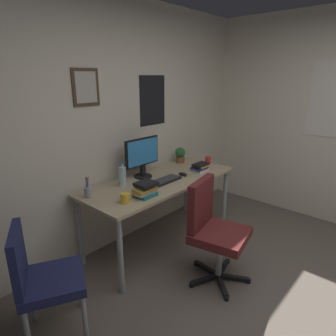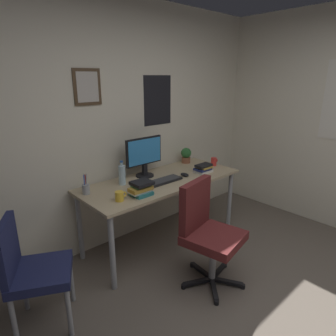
{
  "view_description": "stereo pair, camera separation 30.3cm",
  "coord_description": "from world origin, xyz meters",
  "px_view_note": "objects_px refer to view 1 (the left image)",
  "views": [
    {
      "loc": [
        -1.86,
        -0.33,
        1.82
      ],
      "look_at": [
        0.3,
        1.6,
        0.91
      ],
      "focal_mm": 31.25,
      "sensor_mm": 36.0,
      "label": 1
    },
    {
      "loc": [
        -1.65,
        -0.54,
        1.82
      ],
      "look_at": [
        0.3,
        1.6,
        0.91
      ],
      "focal_mm": 31.25,
      "sensor_mm": 36.0,
      "label": 2
    }
  ],
  "objects_px": {
    "office_chair": "(212,226)",
    "potted_plant": "(180,154)",
    "water_bottle": "(122,176)",
    "coffee_mug_far": "(125,198)",
    "keyboard": "(163,181)",
    "coffee_mug_near": "(208,160)",
    "book_stack_left": "(145,190)",
    "computer_mouse": "(183,174)",
    "book_stack_right": "(200,168)",
    "monitor": "(142,156)",
    "side_chair": "(41,276)",
    "pen_cup": "(88,192)"
  },
  "relations": [
    {
      "from": "pen_cup",
      "to": "computer_mouse",
      "type": "bearing_deg",
      "value": -13.95
    },
    {
      "from": "coffee_mug_far",
      "to": "pen_cup",
      "type": "bearing_deg",
      "value": 113.11
    },
    {
      "from": "book_stack_right",
      "to": "book_stack_left",
      "type": "bearing_deg",
      "value": -176.13
    },
    {
      "from": "water_bottle",
      "to": "potted_plant",
      "type": "relative_size",
      "value": 1.29
    },
    {
      "from": "book_stack_right",
      "to": "coffee_mug_far",
      "type": "bearing_deg",
      "value": -178.34
    },
    {
      "from": "office_chair",
      "to": "pen_cup",
      "type": "distance_m",
      "value": 1.17
    },
    {
      "from": "monitor",
      "to": "book_stack_right",
      "type": "height_order",
      "value": "monitor"
    },
    {
      "from": "coffee_mug_near",
      "to": "book_stack_right",
      "type": "height_order",
      "value": "book_stack_right"
    },
    {
      "from": "monitor",
      "to": "coffee_mug_far",
      "type": "distance_m",
      "value": 0.72
    },
    {
      "from": "monitor",
      "to": "potted_plant",
      "type": "xyz_separation_m",
      "value": [
        0.71,
        0.06,
        -0.13
      ]
    },
    {
      "from": "coffee_mug_far",
      "to": "keyboard",
      "type": "bearing_deg",
      "value": 9.82
    },
    {
      "from": "water_bottle",
      "to": "pen_cup",
      "type": "height_order",
      "value": "water_bottle"
    },
    {
      "from": "office_chair",
      "to": "coffee_mug_far",
      "type": "bearing_deg",
      "value": 131.1
    },
    {
      "from": "coffee_mug_near",
      "to": "book_stack_left",
      "type": "distance_m",
      "value": 1.26
    },
    {
      "from": "side_chair",
      "to": "monitor",
      "type": "relative_size",
      "value": 1.9
    },
    {
      "from": "coffee_mug_near",
      "to": "computer_mouse",
      "type": "bearing_deg",
      "value": -175.37
    },
    {
      "from": "keyboard",
      "to": "book_stack_right",
      "type": "xyz_separation_m",
      "value": [
        0.55,
        -0.07,
        0.03
      ]
    },
    {
      "from": "computer_mouse",
      "to": "water_bottle",
      "type": "bearing_deg",
      "value": 159.57
    },
    {
      "from": "potted_plant",
      "to": "pen_cup",
      "type": "distance_m",
      "value": 1.45
    },
    {
      "from": "office_chair",
      "to": "computer_mouse",
      "type": "relative_size",
      "value": 8.64
    },
    {
      "from": "keyboard",
      "to": "book_stack_left",
      "type": "height_order",
      "value": "book_stack_left"
    },
    {
      "from": "office_chair",
      "to": "book_stack_right",
      "type": "bearing_deg",
      "value": 43.65
    },
    {
      "from": "computer_mouse",
      "to": "book_stack_left",
      "type": "height_order",
      "value": "book_stack_left"
    },
    {
      "from": "monitor",
      "to": "book_stack_left",
      "type": "relative_size",
      "value": 2.11
    },
    {
      "from": "side_chair",
      "to": "book_stack_right",
      "type": "relative_size",
      "value": 4.19
    },
    {
      "from": "keyboard",
      "to": "coffee_mug_near",
      "type": "xyz_separation_m",
      "value": [
        0.86,
        0.02,
        0.04
      ]
    },
    {
      "from": "computer_mouse",
      "to": "book_stack_left",
      "type": "distance_m",
      "value": 0.7
    },
    {
      "from": "potted_plant",
      "to": "book_stack_left",
      "type": "bearing_deg",
      "value": -156.23
    },
    {
      "from": "computer_mouse",
      "to": "potted_plant",
      "type": "relative_size",
      "value": 0.56
    },
    {
      "from": "office_chair",
      "to": "potted_plant",
      "type": "height_order",
      "value": "same"
    },
    {
      "from": "coffee_mug_near",
      "to": "book_stack_right",
      "type": "relative_size",
      "value": 0.52
    },
    {
      "from": "office_chair",
      "to": "computer_mouse",
      "type": "xyz_separation_m",
      "value": [
        0.39,
        0.67,
        0.25
      ]
    },
    {
      "from": "side_chair",
      "to": "coffee_mug_near",
      "type": "relative_size",
      "value": 8.08
    },
    {
      "from": "water_bottle",
      "to": "side_chair",
      "type": "bearing_deg",
      "value": -159.6
    },
    {
      "from": "side_chair",
      "to": "book_stack_left",
      "type": "relative_size",
      "value": 4.01
    },
    {
      "from": "side_chair",
      "to": "pen_cup",
      "type": "xyz_separation_m",
      "value": [
        0.68,
        0.42,
        0.31
      ]
    },
    {
      "from": "water_bottle",
      "to": "coffee_mug_far",
      "type": "height_order",
      "value": "water_bottle"
    },
    {
      "from": "side_chair",
      "to": "coffee_mug_near",
      "type": "bearing_deg",
      "value": 4.98
    },
    {
      "from": "water_bottle",
      "to": "coffee_mug_far",
      "type": "distance_m",
      "value": 0.42
    },
    {
      "from": "potted_plant",
      "to": "book_stack_right",
      "type": "relative_size",
      "value": 0.93
    },
    {
      "from": "computer_mouse",
      "to": "coffee_mug_far",
      "type": "relative_size",
      "value": 0.95
    },
    {
      "from": "monitor",
      "to": "water_bottle",
      "type": "xyz_separation_m",
      "value": [
        -0.33,
        -0.06,
        -0.13
      ]
    },
    {
      "from": "computer_mouse",
      "to": "book_stack_right",
      "type": "height_order",
      "value": "book_stack_right"
    },
    {
      "from": "office_chair",
      "to": "book_stack_right",
      "type": "xyz_separation_m",
      "value": [
        0.65,
        0.62,
        0.28
      ]
    },
    {
      "from": "potted_plant",
      "to": "book_stack_left",
      "type": "xyz_separation_m",
      "value": [
        -1.08,
        -0.48,
        -0.04
      ]
    },
    {
      "from": "water_bottle",
      "to": "book_stack_left",
      "type": "relative_size",
      "value": 1.16
    },
    {
      "from": "keyboard",
      "to": "book_stack_right",
      "type": "distance_m",
      "value": 0.56
    },
    {
      "from": "keyboard",
      "to": "water_bottle",
      "type": "xyz_separation_m",
      "value": [
        -0.36,
        0.22,
        0.09
      ]
    },
    {
      "from": "water_bottle",
      "to": "potted_plant",
      "type": "xyz_separation_m",
      "value": [
        1.05,
        0.12,
        -0.0
      ]
    },
    {
      "from": "office_chair",
      "to": "book_stack_left",
      "type": "distance_m",
      "value": 0.69
    }
  ]
}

